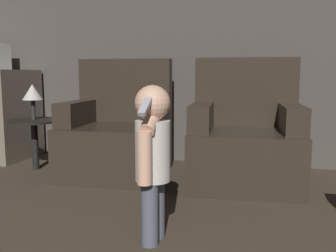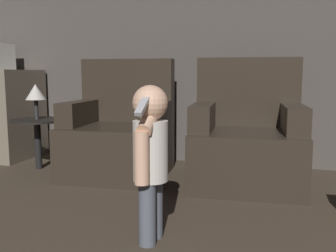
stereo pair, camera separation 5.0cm
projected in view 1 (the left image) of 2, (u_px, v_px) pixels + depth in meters
wall_back at (241, 27)px, 3.49m from camera, size 8.40×0.05×2.60m
armchair_left at (118, 135)px, 3.25m from camera, size 0.90×0.84×1.00m
armchair_right at (245, 141)px, 2.97m from camera, size 0.90×0.85×1.00m
person_toddler at (152, 151)px, 1.89m from camera, size 0.18×0.32×0.81m
side_table at (34, 127)px, 3.39m from camera, size 0.48×0.48×0.46m
lamp at (32, 93)px, 3.35m from camera, size 0.18×0.18×0.32m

